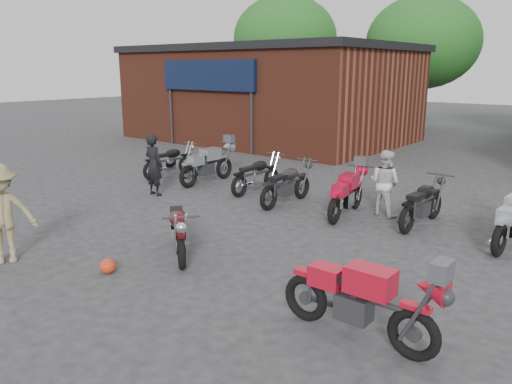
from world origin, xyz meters
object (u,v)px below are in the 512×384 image
Objects in this scene: row_bike_2 at (257,173)px; row_bike_4 at (347,191)px; helmet at (108,266)px; row_bike_0 at (170,159)px; row_bike_1 at (208,162)px; row_bike_3 at (287,182)px; row_bike_5 at (423,201)px; person_light at (384,183)px; person_tan at (1,214)px; person_dark at (154,165)px; sportbike at (360,296)px; vintage_motorcycle at (178,226)px.

row_bike_4 is at bearing -97.20° from row_bike_2.
helmet is 7.51m from row_bike_0.
row_bike_1 is at bearing -81.87° from row_bike_0.
row_bike_5 is (3.26, 0.41, -0.01)m from row_bike_3.
row_bike_3 is 1.01× the size of row_bike_5.
row_bike_1 is at bearing 91.71° from row_bike_5.
row_bike_5 is (1.00, -0.23, -0.20)m from person_light.
person_tan reaches higher than row_bike_3.
person_dark is 0.93× the size of person_tan.
helmet is 6.75m from row_bike_1.
row_bike_0 is (-9.10, 4.92, -0.05)m from sportbike.
person_tan reaches higher than helmet.
person_light is 2.36m from row_bike_3.
person_dark is 0.87× the size of row_bike_0.
helmet is at bearing 131.95° from person_dark.
person_light reaches higher than row_bike_3.
row_bike_3 reaches higher than row_bike_0.
row_bike_2 is 0.97× the size of row_bike_5.
row_bike_2 is (3.33, 0.16, -0.00)m from row_bike_0.
vintage_motorcycle is at bearing -17.44° from person_tan.
row_bike_1 is (-1.63, 6.63, -0.26)m from person_tan.
row_bike_5 is at bearing 172.07° from person_light.
person_dark is 0.85× the size of row_bike_5.
row_bike_3 is (1.35, -0.47, 0.02)m from row_bike_2.
row_bike_4 is (1.09, 4.11, 0.02)m from vintage_motorcycle.
person_tan is at bearing -155.25° from helmet.
person_dark is (-7.68, 3.14, 0.22)m from sportbike.
sportbike is 1.10× the size of row_bike_2.
person_dark is 0.78× the size of row_bike_1.
person_light reaches higher than helmet.
sportbike is 5.68m from person_light.
row_bike_5 is (-1.17, 5.02, -0.04)m from sportbike.
person_dark is 1.08× the size of person_light.
sportbike is 7.70× the size of helmet.
person_dark is 0.82× the size of row_bike_4.
person_dark is 1.93m from row_bike_1.
row_bike_3 is at bearing 13.35° from person_tan.
row_bike_0 is (-6.94, -0.32, -0.21)m from person_light.
helmet is 5.27m from person_dark.
person_light reaches higher than sportbike.
row_bike_3 is 3.28m from row_bike_5.
row_bike_4 reaches higher than helmet.
person_light is (2.02, 5.99, 0.63)m from helmet.
row_bike_4 is (3.19, 6.22, -0.30)m from person_tan.
row_bike_1 is 4.83m from row_bike_4.
row_bike_2 is (-1.90, 4.54, -0.01)m from vintage_motorcycle.
row_bike_1 is 1.13× the size of row_bike_2.
person_tan is (-2.10, -2.11, 0.32)m from vintage_motorcycle.
helmet is (-4.18, -0.74, -0.47)m from sportbike.
vintage_motorcycle is at bearing 74.98° from person_light.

